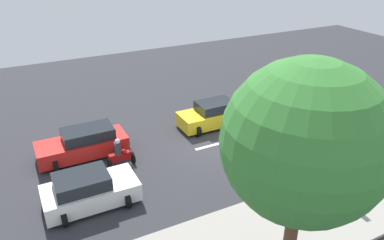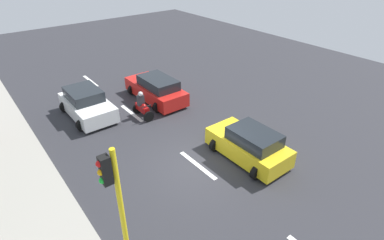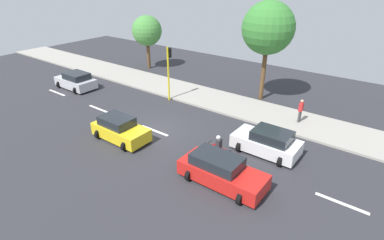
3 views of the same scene
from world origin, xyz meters
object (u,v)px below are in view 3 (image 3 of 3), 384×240
Objects in this scene: car_red at (221,171)px; traffic_light_corner at (169,66)px; street_tree_center at (147,31)px; street_tree_north at (268,28)px; pedestrian_near_signal at (301,110)px; car_yellow_cab at (120,129)px; car_silver at (76,81)px; motorcycle at (217,149)px; car_white at (267,142)px.

car_red is 1.00× the size of traffic_light_corner.
street_tree_center reaches higher than car_red.
street_tree_center is 0.72× the size of street_tree_north.
pedestrian_near_signal is at bearing -78.17° from traffic_light_corner.
pedestrian_near_signal is (9.07, -0.91, 0.35)m from car_red.
pedestrian_near_signal reaches higher than car_yellow_cab.
street_tree_north is at bearing 57.47° from pedestrian_near_signal.
motorcycle reaches higher than car_silver.
car_yellow_cab is at bearing -165.65° from traffic_light_corner.
car_white is 0.68× the size of street_tree_center.
car_silver is at bearing 174.64° from street_tree_center.
pedestrian_near_signal is at bearing -2.74° from car_white.
car_silver is 9.57m from traffic_light_corner.
pedestrian_near_signal reaches higher than car_red.
car_yellow_cab is 13.58m from street_tree_north.
car_white is (4.15, -8.25, 0.00)m from car_yellow_cab.
car_silver is 16.90m from motorcycle.
car_red is (0.06, -7.58, 0.00)m from car_yellow_cab.
traffic_light_corner is (2.83, 10.03, 2.22)m from car_white.
car_white is 2.31× the size of pedestrian_near_signal.
car_red is (-3.87, -18.16, 0.00)m from car_silver.
street_tree_north is (7.67, 3.97, 5.15)m from car_white.
car_white is at bearing -89.32° from car_silver.
car_silver is at bearing 69.64° from car_yellow_cab.
traffic_light_corner reaches higher than motorcycle.
pedestrian_near_signal is at bearing -74.73° from car_silver.
street_tree_north is at bearing -62.03° from car_silver.
pedestrian_near_signal is at bearing -101.06° from street_tree_center.
motorcycle is 0.34× the size of traffic_light_corner.
car_yellow_cab is 0.67× the size of street_tree_center.
street_tree_north is (11.81, -4.28, 5.15)m from car_yellow_cab.
car_white is at bearing 177.26° from pedestrian_near_signal.
traffic_light_corner is 0.57× the size of street_tree_north.
car_white is at bearing -63.31° from car_yellow_cab.
traffic_light_corner is at bearing -125.65° from street_tree_center.
motorcycle reaches higher than car_red.
street_tree_center is at bearing -5.36° from car_silver.
car_silver is 17.59m from street_tree_north.
street_tree_center is (3.57, 18.25, 3.03)m from pedestrian_near_signal.
traffic_light_corner is at bearing 57.20° from motorcycle.
street_tree_north is (4.84, -6.06, 2.93)m from traffic_light_corner.
motorcycle is at bearing 37.86° from car_red.
car_silver is 1.01× the size of car_white.
car_yellow_cab is at bearing 106.50° from motorcycle.
car_red is at bearing -126.48° from traffic_light_corner.
street_tree_north is (7.89, -14.86, 5.15)m from car_silver.
traffic_light_corner is (6.92, 9.36, 2.22)m from car_red.
car_silver is at bearing 117.97° from street_tree_north.
car_white is 0.86× the size of car_red.
car_white and car_red have the same top height.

